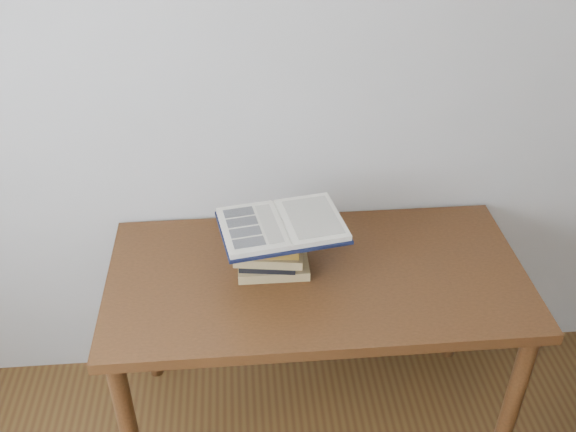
{
  "coord_description": "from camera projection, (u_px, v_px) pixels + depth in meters",
  "views": [
    {
      "loc": [
        -0.16,
        -0.27,
        2.15
      ],
      "look_at": [
        -0.02,
        1.34,
        1.02
      ],
      "focal_mm": 40.0,
      "sensor_mm": 36.0,
      "label": 1
    }
  ],
  "objects": [
    {
      "name": "desk",
      "position": [
        316.0,
        294.0,
        2.22
      ],
      "size": [
        1.41,
        0.7,
        0.76
      ],
      "color": "#4D2A13",
      "rests_on": "ground"
    },
    {
      "name": "book_stack",
      "position": [
        270.0,
        247.0,
        2.13
      ],
      "size": [
        0.26,
        0.2,
        0.18
      ],
      "color": "tan",
      "rests_on": "desk"
    },
    {
      "name": "open_book",
      "position": [
        282.0,
        225.0,
        2.05
      ],
      "size": [
        0.43,
        0.33,
        0.03
      ],
      "rotation": [
        0.0,
        0.0,
        0.17
      ],
      "color": "black",
      "rests_on": "book_stack"
    }
  ]
}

